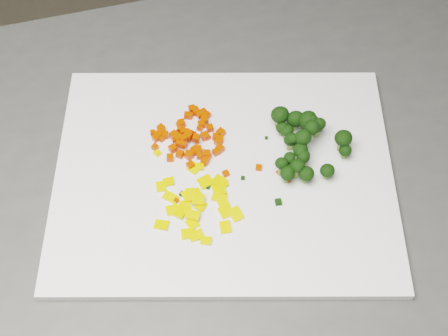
# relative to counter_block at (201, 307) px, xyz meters

# --- Properties ---
(counter_block) EXTENTS (1.30, 1.10, 0.90)m
(counter_block) POSITION_rel_counter_block_xyz_m (0.00, 0.00, 0.00)
(counter_block) COLOR #4B4B48
(counter_block) RESTS_ON ground
(cutting_board) EXTENTS (0.49, 0.40, 0.01)m
(cutting_board) POSITION_rel_counter_block_xyz_m (0.04, 0.02, 0.46)
(cutting_board) COLOR white
(cutting_board) RESTS_ON counter_block
(carrot_pile) EXTENTS (0.10, 0.10, 0.03)m
(carrot_pile) POSITION_rel_counter_block_xyz_m (-0.01, 0.08, 0.48)
(carrot_pile) COLOR red
(carrot_pile) RESTS_ON cutting_board
(pepper_pile) EXTENTS (0.12, 0.12, 0.02)m
(pepper_pile) POSITION_rel_counter_block_xyz_m (0.01, -0.03, 0.47)
(pepper_pile) COLOR yellow
(pepper_pile) RESTS_ON cutting_board
(broccoli_pile) EXTENTS (0.12, 0.12, 0.06)m
(broccoli_pile) POSITION_rel_counter_block_xyz_m (0.15, 0.07, 0.49)
(broccoli_pile) COLOR black
(broccoli_pile) RESTS_ON cutting_board
(carrot_cube_0) EXTENTS (0.01, 0.01, 0.01)m
(carrot_cube_0) POSITION_rel_counter_block_xyz_m (-0.02, 0.10, 0.47)
(carrot_cube_0) COLOR red
(carrot_cube_0) RESTS_ON carrot_pile
(carrot_cube_1) EXTENTS (0.01, 0.01, 0.01)m
(carrot_cube_1) POSITION_rel_counter_block_xyz_m (0.02, 0.09, 0.47)
(carrot_cube_1) COLOR red
(carrot_cube_1) RESTS_ON carrot_pile
(carrot_cube_2) EXTENTS (0.01, 0.01, 0.01)m
(carrot_cube_2) POSITION_rel_counter_block_xyz_m (-0.05, 0.09, 0.47)
(carrot_cube_2) COLOR red
(carrot_cube_2) RESTS_ON carrot_pile
(carrot_cube_3) EXTENTS (0.01, 0.01, 0.01)m
(carrot_cube_3) POSITION_rel_counter_block_xyz_m (0.00, 0.06, 0.47)
(carrot_cube_3) COLOR red
(carrot_cube_3) RESTS_ON carrot_pile
(carrot_cube_4) EXTENTS (0.01, 0.01, 0.01)m
(carrot_cube_4) POSITION_rel_counter_block_xyz_m (-0.03, 0.07, 0.47)
(carrot_cube_4) COLOR red
(carrot_cube_4) RESTS_ON carrot_pile
(carrot_cube_5) EXTENTS (0.01, 0.01, 0.01)m
(carrot_cube_5) POSITION_rel_counter_block_xyz_m (-0.02, 0.07, 0.47)
(carrot_cube_5) COLOR red
(carrot_cube_5) RESTS_ON carrot_pile
(carrot_cube_6) EXTENTS (0.01, 0.01, 0.01)m
(carrot_cube_6) POSITION_rel_counter_block_xyz_m (0.01, 0.05, 0.47)
(carrot_cube_6) COLOR red
(carrot_cube_6) RESTS_ON carrot_pile
(carrot_cube_7) EXTENTS (0.01, 0.01, 0.01)m
(carrot_cube_7) POSITION_rel_counter_block_xyz_m (0.00, 0.12, 0.47)
(carrot_cube_7) COLOR red
(carrot_cube_7) RESTS_ON carrot_pile
(carrot_cube_8) EXTENTS (0.01, 0.01, 0.01)m
(carrot_cube_8) POSITION_rel_counter_block_xyz_m (-0.01, 0.13, 0.47)
(carrot_cube_8) COLOR red
(carrot_cube_8) RESTS_ON carrot_pile
(carrot_cube_9) EXTENTS (0.01, 0.01, 0.01)m
(carrot_cube_9) POSITION_rel_counter_block_xyz_m (-0.02, 0.11, 0.47)
(carrot_cube_9) COLOR red
(carrot_cube_9) RESTS_ON carrot_pile
(carrot_cube_10) EXTENTS (0.01, 0.01, 0.01)m
(carrot_cube_10) POSITION_rel_counter_block_xyz_m (-0.05, 0.08, 0.47)
(carrot_cube_10) COLOR red
(carrot_cube_10) RESTS_ON carrot_pile
(carrot_cube_11) EXTENTS (0.01, 0.01, 0.01)m
(carrot_cube_11) POSITION_rel_counter_block_xyz_m (-0.06, 0.07, 0.47)
(carrot_cube_11) COLOR red
(carrot_cube_11) RESTS_ON carrot_pile
(carrot_cube_12) EXTENTS (0.01, 0.01, 0.01)m
(carrot_cube_12) POSITION_rel_counter_block_xyz_m (-0.01, 0.12, 0.47)
(carrot_cube_12) COLOR red
(carrot_cube_12) RESTS_ON carrot_pile
(carrot_cube_13) EXTENTS (0.01, 0.01, 0.01)m
(carrot_cube_13) POSITION_rel_counter_block_xyz_m (-0.01, 0.07, 0.48)
(carrot_cube_13) COLOR red
(carrot_cube_13) RESTS_ON carrot_pile
(carrot_cube_14) EXTENTS (0.01, 0.01, 0.01)m
(carrot_cube_14) POSITION_rel_counter_block_xyz_m (-0.03, 0.04, 0.47)
(carrot_cube_14) COLOR red
(carrot_cube_14) RESTS_ON carrot_pile
(carrot_cube_15) EXTENTS (0.01, 0.01, 0.01)m
(carrot_cube_15) POSITION_rel_counter_block_xyz_m (-0.01, 0.08, 0.47)
(carrot_cube_15) COLOR red
(carrot_cube_15) RESTS_ON carrot_pile
(carrot_cube_16) EXTENTS (0.01, 0.01, 0.01)m
(carrot_cube_16) POSITION_rel_counter_block_xyz_m (-0.01, 0.05, 0.47)
(carrot_cube_16) COLOR red
(carrot_cube_16) RESTS_ON carrot_pile
(carrot_cube_17) EXTENTS (0.01, 0.01, 0.01)m
(carrot_cube_17) POSITION_rel_counter_block_xyz_m (-0.03, 0.05, 0.47)
(carrot_cube_17) COLOR red
(carrot_cube_17) RESTS_ON carrot_pile
(carrot_cube_18) EXTENTS (0.01, 0.01, 0.01)m
(carrot_cube_18) POSITION_rel_counter_block_xyz_m (-0.03, 0.07, 0.47)
(carrot_cube_18) COLOR red
(carrot_cube_18) RESTS_ON carrot_pile
(carrot_cube_19) EXTENTS (0.01, 0.01, 0.01)m
(carrot_cube_19) POSITION_rel_counter_block_xyz_m (-0.01, 0.04, 0.47)
(carrot_cube_19) COLOR red
(carrot_cube_19) RESTS_ON carrot_pile
(carrot_cube_20) EXTENTS (0.01, 0.01, 0.01)m
(carrot_cube_20) POSITION_rel_counter_block_xyz_m (-0.02, 0.06, 0.47)
(carrot_cube_20) COLOR red
(carrot_cube_20) RESTS_ON carrot_pile
(carrot_cube_21) EXTENTS (0.01, 0.01, 0.01)m
(carrot_cube_21) POSITION_rel_counter_block_xyz_m (-0.05, 0.08, 0.47)
(carrot_cube_21) COLOR red
(carrot_cube_21) RESTS_ON carrot_pile
(carrot_cube_22) EXTENTS (0.01, 0.01, 0.01)m
(carrot_cube_22) POSITION_rel_counter_block_xyz_m (-0.01, 0.13, 0.47)
(carrot_cube_22) COLOR red
(carrot_cube_22) RESTS_ON carrot_pile
(carrot_cube_23) EXTENTS (0.01, 0.01, 0.01)m
(carrot_cube_23) POSITION_rel_counter_block_xyz_m (-0.05, 0.08, 0.47)
(carrot_cube_23) COLOR red
(carrot_cube_23) RESTS_ON carrot_pile
(carrot_cube_24) EXTENTS (0.01, 0.01, 0.01)m
(carrot_cube_24) POSITION_rel_counter_block_xyz_m (0.03, 0.09, 0.47)
(carrot_cube_24) COLOR red
(carrot_cube_24) RESTS_ON carrot_pile
(carrot_cube_25) EXTENTS (0.01, 0.01, 0.01)m
(carrot_cube_25) POSITION_rel_counter_block_xyz_m (-0.02, 0.08, 0.47)
(carrot_cube_25) COLOR red
(carrot_cube_25) RESTS_ON carrot_pile
(carrot_cube_26) EXTENTS (0.01, 0.01, 0.01)m
(carrot_cube_26) POSITION_rel_counter_block_xyz_m (-0.02, 0.06, 0.48)
(carrot_cube_26) COLOR red
(carrot_cube_26) RESTS_ON carrot_pile
(carrot_cube_27) EXTENTS (0.01, 0.01, 0.01)m
(carrot_cube_27) POSITION_rel_counter_block_xyz_m (0.03, 0.08, 0.47)
(carrot_cube_27) COLOR red
(carrot_cube_27) RESTS_ON carrot_pile
(carrot_cube_28) EXTENTS (0.01, 0.01, 0.01)m
(carrot_cube_28) POSITION_rel_counter_block_xyz_m (-0.02, 0.08, 0.47)
(carrot_cube_28) COLOR red
(carrot_cube_28) RESTS_ON carrot_pile
(carrot_cube_29) EXTENTS (0.01, 0.01, 0.01)m
(carrot_cube_29) POSITION_rel_counter_block_xyz_m (0.04, 0.06, 0.47)
(carrot_cube_29) COLOR red
(carrot_cube_29) RESTS_ON carrot_pile
(carrot_cube_30) EXTENTS (0.01, 0.01, 0.01)m
(carrot_cube_30) POSITION_rel_counter_block_xyz_m (-0.01, 0.08, 0.47)
(carrot_cube_30) COLOR red
(carrot_cube_30) RESTS_ON carrot_pile
(carrot_cube_31) EXTENTS (0.01, 0.01, 0.01)m
(carrot_cube_31) POSITION_rel_counter_block_xyz_m (0.02, 0.05, 0.47)
(carrot_cube_31) COLOR red
(carrot_cube_31) RESTS_ON carrot_pile
(carrot_cube_32) EXTENTS (0.01, 0.01, 0.01)m
(carrot_cube_32) POSITION_rel_counter_block_xyz_m (0.02, 0.04, 0.47)
(carrot_cube_32) COLOR red
(carrot_cube_32) RESTS_ON carrot_pile
(carrot_cube_33) EXTENTS (0.01, 0.01, 0.01)m
(carrot_cube_33) POSITION_rel_counter_block_xyz_m (-0.02, 0.06, 0.47)
(carrot_cube_33) COLOR red
(carrot_cube_33) RESTS_ON carrot_pile
(carrot_cube_34) EXTENTS (0.01, 0.01, 0.01)m
(carrot_cube_34) POSITION_rel_counter_block_xyz_m (0.03, 0.07, 0.47)
(carrot_cube_34) COLOR red
(carrot_cube_34) RESTS_ON carrot_pile
(carrot_cube_35) EXTENTS (0.01, 0.01, 0.01)m
(carrot_cube_35) POSITION_rel_counter_block_xyz_m (-0.01, 0.08, 0.47)
(carrot_cube_35) COLOR red
(carrot_cube_35) RESTS_ON carrot_pile
(carrot_cube_36) EXTENTS (0.01, 0.01, 0.01)m
(carrot_cube_36) POSITION_rel_counter_block_xyz_m (-0.03, 0.10, 0.47)
(carrot_cube_36) COLOR red
(carrot_cube_36) RESTS_ON carrot_pile
(carrot_cube_37) EXTENTS (0.01, 0.01, 0.01)m
(carrot_cube_37) POSITION_rel_counter_block_xyz_m (-0.03, 0.08, 0.47)
(carrot_cube_37) COLOR red
(carrot_cube_37) RESTS_ON carrot_pile
(carrot_cube_38) EXTENTS (0.01, 0.01, 0.01)m
(carrot_cube_38) POSITION_rel_counter_block_xyz_m (0.02, 0.05, 0.47)
(carrot_cube_38) COLOR red
(carrot_cube_38) RESTS_ON carrot_pile
(carrot_cube_39) EXTENTS (0.01, 0.01, 0.01)m
(carrot_cube_39) POSITION_rel_counter_block_xyz_m (0.01, 0.12, 0.47)
(carrot_cube_39) COLOR red
(carrot_cube_39) RESTS_ON carrot_pile
(carrot_cube_40) EXTENTS (0.01, 0.01, 0.01)m
(carrot_cube_40) POSITION_rel_counter_block_xyz_m (-0.02, 0.08, 0.47)
(carrot_cube_40) COLOR red
(carrot_cube_40) RESTS_ON carrot_pile
(carrot_cube_41) EXTENTS (0.01, 0.01, 0.01)m
(carrot_cube_41) POSITION_rel_counter_block_xyz_m (-0.01, 0.07, 0.48)
(carrot_cube_41) COLOR red
(carrot_cube_41) RESTS_ON carrot_pile
(carrot_cube_42) EXTENTS (0.01, 0.01, 0.01)m
(carrot_cube_42) POSITION_rel_counter_block_xyz_m (-0.01, 0.12, 0.47)
(carrot_cube_42) COLOR red
(carrot_cube_42) RESTS_ON carrot_pile
(carrot_cube_43) EXTENTS (0.01, 0.01, 0.01)m
(carrot_cube_43) POSITION_rel_counter_block_xyz_m (0.00, 0.09, 0.47)
(carrot_cube_43) COLOR red
(carrot_cube_43) RESTS_ON carrot_pile
(carrot_cube_44) EXTENTS (0.01, 0.01, 0.01)m
(carrot_cube_44) POSITION_rel_counter_block_xyz_m (-0.02, 0.07, 0.48)
(carrot_cube_44) COLOR red
(carrot_cube_44) RESTS_ON carrot_pile
(carrot_cube_45) EXTENTS (0.01, 0.01, 0.01)m
(carrot_cube_45) POSITION_rel_counter_block_xyz_m (0.01, 0.06, 0.47)
(carrot_cube_45) COLOR red
(carrot_cube_45) RESTS_ON carrot_pile
(carrot_cube_46) EXTENTS (0.01, 0.01, 0.01)m
(carrot_cube_46) POSITION_rel_counter_block_xyz_m (0.01, 0.12, 0.47)
(carrot_cube_46) COLOR red
(carrot_cube_46) RESTS_ON carrot_pile
(carrot_cube_47) EXTENTS (0.01, 0.01, 0.01)m
(carrot_cube_47) POSITION_rel_counter_block_xyz_m (-0.00, 0.08, 0.47)
(carrot_cube_47) COLOR red
(carrot_cube_47) RESTS_ON carrot_pile
(carrot_cube_48) EXTENTS (0.01, 0.01, 0.01)m
(carrot_cube_48) POSITION_rel_counter_block_xyz_m (-0.06, 0.08, 0.47)
(carrot_cube_48) COLOR red
(carrot_cube_48) RESTS_ON carrot_pile
(carrot_cube_49) EXTENTS (0.01, 0.01, 0.01)m
(carrot_cube_49) POSITION_rel_counter_block_xyz_m (-0.00, 0.03, 0.47)
(carrot_cube_49) COLOR red
(carrot_cube_49) RESTS_ON carrot_pile
(carrot_cube_50) EXTENTS (0.01, 0.01, 0.01)m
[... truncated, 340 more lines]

